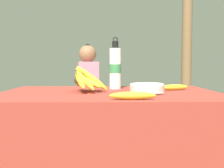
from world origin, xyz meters
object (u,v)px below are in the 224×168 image
(support_post_far, at_px, (187,30))
(serving_bowl, at_px, (147,87))
(banana_bunch_ripe, at_px, (85,79))
(loose_banana_front, at_px, (133,96))
(water_bottle, at_px, (115,68))
(knife, at_px, (140,94))
(loose_banana_side, at_px, (175,87))
(banana_bunch_green, at_px, (138,104))
(seated_vendor, at_px, (84,90))
(wooden_bench, at_px, (89,116))

(support_post_far, bearing_deg, serving_bowl, -111.60)
(banana_bunch_ripe, xyz_separation_m, loose_banana_front, (0.23, -0.36, -0.05))
(serving_bowl, distance_m, loose_banana_front, 0.33)
(water_bottle, bearing_deg, loose_banana_front, -83.88)
(loose_banana_front, xyz_separation_m, knife, (0.05, 0.13, -0.01))
(loose_banana_side, bearing_deg, serving_bowl, -146.29)
(serving_bowl, bearing_deg, banana_bunch_green, 85.37)
(knife, bearing_deg, serving_bowl, 38.21)
(support_post_far, bearing_deg, knife, -111.30)
(water_bottle, xyz_separation_m, loose_banana_front, (0.06, -0.54, -0.11))
(knife, height_order, support_post_far, support_post_far)
(seated_vendor, bearing_deg, support_post_far, -167.15)
(loose_banana_side, distance_m, knife, 0.39)
(serving_bowl, xyz_separation_m, loose_banana_front, (-0.11, -0.31, -0.01))
(support_post_far, bearing_deg, seated_vendor, -158.59)
(knife, height_order, banana_bunch_green, knife)
(banana_bunch_ripe, relative_size, seated_vendor, 0.29)
(loose_banana_side, distance_m, wooden_bench, 1.54)
(wooden_bench, xyz_separation_m, support_post_far, (1.17, 0.44, 0.97))
(knife, distance_m, support_post_far, 2.32)
(water_bottle, height_order, wooden_bench, water_bottle)
(seated_vendor, relative_size, support_post_far, 0.42)
(wooden_bench, bearing_deg, banana_bunch_ripe, -86.90)
(seated_vendor, bearing_deg, loose_banana_front, 92.80)
(banana_bunch_ripe, xyz_separation_m, wooden_bench, (-0.08, 1.43, -0.47))
(wooden_bench, relative_size, banana_bunch_green, 6.06)
(serving_bowl, height_order, knife, serving_bowl)
(water_bottle, bearing_deg, seated_vendor, 103.63)
(banana_bunch_ripe, bearing_deg, wooden_bench, 93.10)
(serving_bowl, xyz_separation_m, wooden_bench, (-0.41, 1.48, -0.43))
(wooden_bench, distance_m, support_post_far, 1.58)
(knife, relative_size, wooden_bench, 0.11)
(support_post_far, bearing_deg, loose_banana_front, -111.23)
(wooden_bench, bearing_deg, seated_vendor, -140.85)
(banana_bunch_ripe, distance_m, water_bottle, 0.25)
(banana_bunch_ripe, relative_size, wooden_bench, 0.18)
(water_bottle, bearing_deg, knife, -75.58)
(banana_bunch_ripe, relative_size, knife, 1.57)
(knife, distance_m, seated_vendor, 1.68)
(loose_banana_front, relative_size, support_post_far, 0.08)
(serving_bowl, relative_size, loose_banana_side, 1.06)
(support_post_far, bearing_deg, water_bottle, -118.62)
(water_bottle, bearing_deg, wooden_bench, 101.16)
(serving_bowl, distance_m, loose_banana_side, 0.21)
(loose_banana_side, bearing_deg, wooden_bench, 113.49)
(knife, xyz_separation_m, support_post_far, (0.82, 2.10, 0.56))
(wooden_bench, distance_m, banana_bunch_green, 0.55)
(loose_banana_side, xyz_separation_m, knife, (-0.24, -0.30, -0.01))
(loose_banana_front, relative_size, seated_vendor, 0.18)
(loose_banana_front, bearing_deg, banana_bunch_ripe, 122.38)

